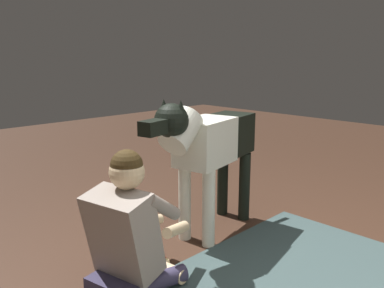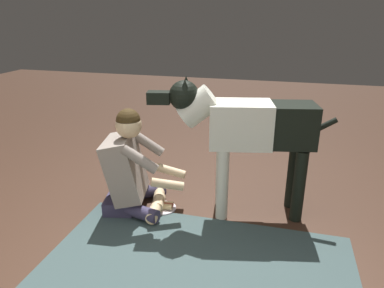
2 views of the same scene
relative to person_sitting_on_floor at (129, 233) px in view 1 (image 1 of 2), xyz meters
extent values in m
plane|color=#3D261A|center=(-0.48, 0.47, -0.36)|extent=(13.43, 13.43, 0.00)
cube|color=#384A4A|center=(-0.71, 0.70, -0.36)|extent=(2.06, 1.41, 0.01)
cube|color=#36304C|center=(0.10, 0.02, -0.30)|extent=(0.31, 0.38, 0.12)
cylinder|color=#36304C|center=(-0.03, -0.16, -0.30)|extent=(0.39, 0.33, 0.11)
cylinder|color=beige|center=(-0.19, -0.13, -0.30)|extent=(0.19, 0.37, 0.09)
cylinder|color=#36304C|center=(-0.09, 0.14, -0.30)|extent=(0.41, 0.20, 0.11)
cylinder|color=beige|center=(-0.22, 0.04, -0.30)|extent=(0.14, 0.37, 0.09)
cube|color=gray|center=(0.05, 0.01, 0.02)|extent=(0.40, 0.46, 0.55)
cylinder|color=gray|center=(-0.08, -0.19, 0.17)|extent=(0.30, 0.14, 0.24)
cylinder|color=beige|center=(-0.28, -0.19, -0.06)|extent=(0.27, 0.09, 0.12)
cylinder|color=gray|center=(-0.15, 0.15, 0.17)|extent=(0.30, 0.14, 0.24)
cylinder|color=beige|center=(-0.33, 0.06, -0.06)|extent=(0.28, 0.16, 0.12)
sphere|color=beige|center=(0.00, 0.00, 0.38)|extent=(0.21, 0.21, 0.21)
sphere|color=#3B2B14|center=(0.00, 0.00, 0.42)|extent=(0.19, 0.19, 0.19)
cylinder|color=silver|center=(-0.76, -0.05, -0.07)|extent=(0.10, 0.10, 0.60)
cylinder|color=silver|center=(-0.71, -0.26, -0.07)|extent=(0.10, 0.10, 0.60)
cylinder|color=black|center=(-1.34, -0.17, -0.07)|extent=(0.10, 0.10, 0.60)
cylinder|color=black|center=(-1.30, -0.38, -0.07)|extent=(0.10, 0.10, 0.60)
cube|color=silver|center=(-0.86, -0.18, 0.41)|extent=(0.53, 0.40, 0.35)
cube|color=black|center=(-1.21, -0.25, 0.41)|extent=(0.46, 0.37, 0.33)
cylinder|color=silver|center=(-0.54, -0.11, 0.54)|extent=(0.38, 0.28, 0.34)
sphere|color=black|center=(-0.43, -0.09, 0.63)|extent=(0.23, 0.23, 0.23)
cube|color=black|center=(-0.24, -0.05, 0.61)|extent=(0.19, 0.14, 0.09)
cone|color=black|center=(-0.46, -0.03, 0.71)|extent=(0.10, 0.10, 0.10)
cone|color=black|center=(-0.43, -0.16, 0.71)|extent=(0.10, 0.10, 0.10)
cylinder|color=black|center=(-1.43, -0.30, 0.37)|extent=(0.31, 0.10, 0.20)
cylinder|color=silver|center=(-0.25, -0.05, -0.36)|extent=(0.23, 0.23, 0.01)
cylinder|color=#E1BF83|center=(-0.25, -0.07, -0.33)|extent=(0.17, 0.06, 0.05)
cylinder|color=#E1BF83|center=(-0.25, -0.03, -0.33)|extent=(0.17, 0.06, 0.05)
cylinder|color=#9F432F|center=(-0.25, -0.05, -0.32)|extent=(0.18, 0.05, 0.04)
camera|label=1|loc=(1.28, 1.83, 1.04)|focal=36.99mm
camera|label=2|loc=(-1.16, 2.42, 1.23)|focal=32.93mm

